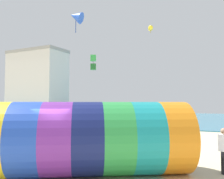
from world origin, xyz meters
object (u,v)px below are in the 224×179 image
Objects in this scene: kite_handler at (224,150)px; kite_blue_delta at (76,17)px; kite_green_box at (93,62)px; bystander_near_water at (12,128)px; giant_inflatable_tube at (88,138)px; kite_yellow_parafoil at (150,28)px.

kite_handler is 8.73m from kite_blue_delta.
bystander_near_water is at bearing -127.24° from kite_green_box.
kite_green_box reaches higher than giant_inflatable_tube.
kite_green_box is 0.87× the size of bystander_near_water.
kite_blue_delta is at bearing -87.32° from kite_yellow_parafoil.
kite_blue_delta is 11.19m from bystander_near_water.
kite_blue_delta is at bearing -23.88° from bystander_near_water.
bystander_near_water is at bearing -130.91° from kite_yellow_parafoil.
giant_inflatable_tube is at bearing -80.60° from kite_yellow_parafoil.
kite_blue_delta is (-6.34, -0.82, 5.95)m from kite_handler.
giant_inflatable_tube is 5.62× the size of kite_green_box.
kite_green_box is (-10.95, 8.27, 5.40)m from kite_handler.
kite_blue_delta is at bearing -172.62° from kite_handler.
kite_yellow_parafoil is 0.89× the size of bystander_near_water.
bystander_near_water is (-4.01, -5.28, -5.47)m from kite_green_box.
kite_green_box is 10.21m from kite_blue_delta.
kite_yellow_parafoil reaches higher than kite_green_box.
kite_yellow_parafoil is at bearing 119.57° from kite_handler.
kite_handler reaches higher than bystander_near_water.
kite_handler is 15.26m from bystander_near_water.
kite_green_box is (-6.45, 10.80, 4.92)m from giant_inflatable_tube.
bystander_near_water is (-8.01, -9.25, -9.08)m from kite_yellow_parafoil.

